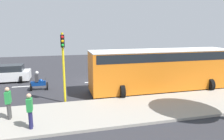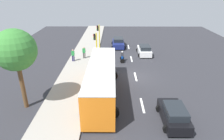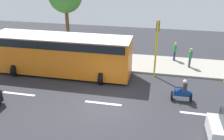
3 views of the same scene
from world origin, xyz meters
The scene contains 16 objects.
ground_plane centered at (0.00, 0.00, -0.05)m, with size 40.00×60.00×0.10m, color #2D2D33.
sidewalk centered at (7.00, 0.00, 0.07)m, with size 4.00×60.00×0.15m, color #9E998E.
lane_stripe_far_north centered at (0.00, -12.00, 0.01)m, with size 0.20×2.40×0.01m, color white.
lane_stripe_north centered at (0.00, -6.00, 0.01)m, with size 0.20×2.40×0.01m, color white.
lane_stripe_mid centered at (0.00, 0.00, 0.01)m, with size 0.20×2.40×0.01m, color white.
lane_stripe_south centered at (0.00, 6.00, 0.01)m, with size 0.20×2.40×0.01m, color white.
car_white centered at (-2.11, -7.90, 0.71)m, with size 2.20×3.91×1.52m.
car_black centered at (-2.09, 8.34, 0.71)m, with size 2.19×3.92×1.52m.
car_dark_blue centered at (1.80, -12.06, 0.71)m, with size 2.34×4.30×1.52m.
city_bus centered at (3.72, 4.28, 1.85)m, with size 3.20×11.00×3.16m.
motorcycle centered at (1.39, -4.95, 0.64)m, with size 0.60×1.30×1.53m.
pedestrian_near_signal centered at (6.83, -5.89, 1.06)m, with size 0.40×0.24×1.69m.
pedestrian_by_tree centered at (8.18, -4.68, 1.06)m, with size 0.40×0.24×1.69m.
traffic_light_corner centered at (4.85, -8.32, 2.93)m, with size 0.49×0.24×4.50m.
traffic_light_midblock centered at (4.85, -3.04, 2.93)m, with size 0.49×0.24×4.50m.
street_tree_south centered at (10.34, 6.29, 5.22)m, with size 3.35×3.35×6.95m.
Camera 2 is at (2.62, 21.12, 10.03)m, focal length 31.82 mm.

